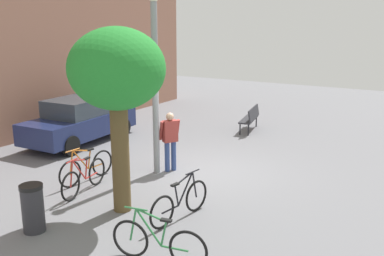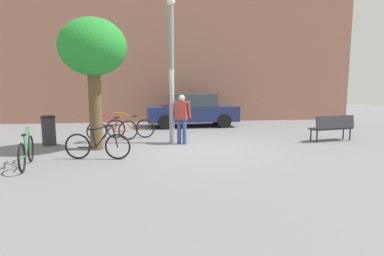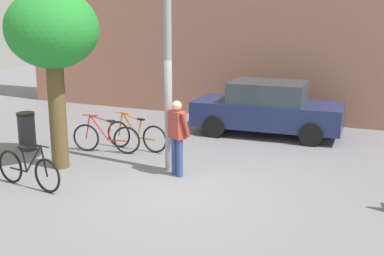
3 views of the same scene
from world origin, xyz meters
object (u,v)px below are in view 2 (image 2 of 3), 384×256
parked_car_navy (192,110)px  person_by_lamppost (182,116)px  lamppost (171,66)px  trash_bin (49,130)px  plaza_tree (93,50)px  bicycle_orange (130,128)px  bicycle_red (112,130)px  bicycle_green (26,152)px  park_bench (333,126)px  bicycle_black (98,145)px

parked_car_navy → person_by_lamppost: bearing=-101.2°
lamppost → trash_bin: bearing=179.0°
plaza_tree → parked_car_navy: 6.45m
lamppost → plaza_tree: 2.57m
bicycle_orange → bicycle_red: 0.78m
plaza_tree → bicycle_red: (0.30, 1.45, -2.67)m
person_by_lamppost → trash_bin: (-4.43, 0.31, -0.47)m
bicycle_orange → bicycle_red: bearing=-139.8°
bicycle_green → parked_car_navy: parked_car_navy is taller
lamppost → bicycle_orange: (-1.51, 1.17, -2.25)m
park_bench → plaza_tree: (-8.11, -0.45, 2.51)m
parked_car_navy → plaza_tree: bearing=-126.4°
lamppost → plaza_tree: size_ratio=1.21×
bicycle_orange → person_by_lamppost: bearing=-37.6°
plaza_tree → bicycle_black: bearing=-78.9°
park_bench → bicycle_black: bearing=-167.0°
bicycle_green → trash_bin: 2.83m
bicycle_black → bicycle_red: (0.04, 2.82, 0.00)m
bicycle_orange → plaza_tree: bearing=-114.6°
bicycle_black → parked_car_navy: (3.31, 6.22, 0.39)m
lamppost → parked_car_navy: 4.63m
bicycle_orange → trash_bin: 2.82m
plaza_tree → lamppost: bearing=18.0°
trash_bin → bicycle_green: bearing=-83.3°
bicycle_orange → bicycle_green: size_ratio=1.01×
parked_car_navy → trash_bin: parked_car_navy is taller
bicycle_red → trash_bin: 2.09m
park_bench → bicycle_orange: size_ratio=0.92×
lamppost → bicycle_green: 5.18m
person_by_lamppost → bicycle_orange: 2.39m
park_bench → bicycle_orange: bearing=168.2°
person_by_lamppost → trash_bin: 4.46m
plaza_tree → trash_bin: size_ratio=4.06×
bicycle_orange → bicycle_red: (-0.59, -0.50, 0.00)m
person_by_lamppost → parked_car_navy: person_by_lamppost is taller
person_by_lamppost → park_bench: (5.38, -0.09, -0.42)m
bicycle_green → trash_bin: (-0.33, 2.81, 0.11)m
bicycle_red → parked_car_navy: bearing=46.1°
park_bench → bicycle_red: bearing=172.7°
plaza_tree → parked_car_navy: size_ratio=0.94×
bicycle_red → bicycle_black: bearing=-90.7°
park_bench → plaza_tree: plaza_tree is taller
lamppost → bicycle_green: lamppost is taller
person_by_lamppost → plaza_tree: plaza_tree is taller
bicycle_orange → bicycle_green: 4.52m
bicycle_black → trash_bin: trash_bin is taller
person_by_lamppost → parked_car_navy: 4.41m
bicycle_green → bicycle_black: bearing=19.9°
lamppost → person_by_lamppost: lamppost is taller
lamppost → bicycle_orange: size_ratio=2.68×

